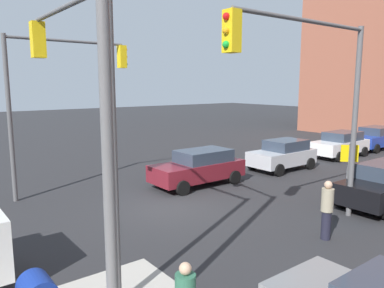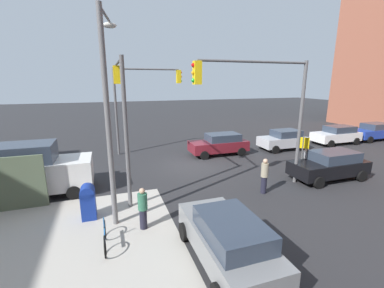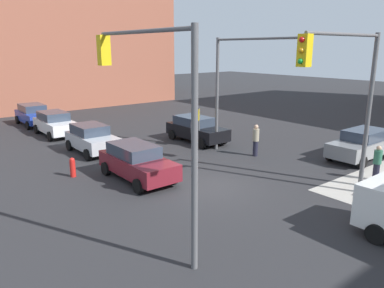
{
  "view_description": "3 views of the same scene",
  "coord_description": "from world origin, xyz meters",
  "px_view_note": "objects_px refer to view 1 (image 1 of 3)",
  "views": [
    {
      "loc": [
        7.68,
        11.22,
        4.59
      ],
      "look_at": [
        0.05,
        1.28,
        2.6
      ],
      "focal_mm": 35.0,
      "sensor_mm": 36.0,
      "label": 1
    },
    {
      "loc": [
        5.26,
        15.42,
        5.47
      ],
      "look_at": [
        0.17,
        0.35,
        1.6
      ],
      "focal_mm": 24.0,
      "sensor_mm": 36.0,
      "label": 2
    },
    {
      "loc": [
        11.64,
        -10.31,
        5.92
      ],
      "look_at": [
        -0.97,
        -0.2,
        1.77
      ],
      "focal_mm": 35.0,
      "sensor_mm": 36.0,
      "label": 3
    }
  ],
  "objects_px": {
    "traffic_signal_se_corner": "(59,84)",
    "coupe_blue": "(375,138)",
    "traffic_signal_nw_corner": "(315,82)",
    "coupe_silver": "(283,154)",
    "fire_hydrant": "(204,161)",
    "hatchback_white": "(340,144)",
    "hatchback_maroon": "(199,167)",
    "street_lamp_corner": "(99,78)",
    "pedestrian_crossing": "(327,209)",
    "pedestrian_waiting": "(351,181)",
    "traffic_signal_ne_corner": "(75,84)"
  },
  "relations": [
    {
      "from": "traffic_signal_se_corner",
      "to": "coupe_blue",
      "type": "relative_size",
      "value": 1.55
    },
    {
      "from": "traffic_signal_se_corner",
      "to": "fire_hydrant",
      "type": "xyz_separation_m",
      "value": [
        -7.52,
        0.3,
        -4.13
      ]
    },
    {
      "from": "coupe_blue",
      "to": "hatchback_maroon",
      "type": "distance_m",
      "value": 16.08
    },
    {
      "from": "pedestrian_waiting",
      "to": "pedestrian_crossing",
      "type": "bearing_deg",
      "value": -88.49
    },
    {
      "from": "pedestrian_waiting",
      "to": "hatchback_maroon",
      "type": "bearing_deg",
      "value": -171.58
    },
    {
      "from": "coupe_silver",
      "to": "traffic_signal_se_corner",
      "type": "bearing_deg",
      "value": -14.48
    },
    {
      "from": "hatchback_maroon",
      "to": "fire_hydrant",
      "type": "bearing_deg",
      "value": -133.99
    },
    {
      "from": "coupe_blue",
      "to": "hatchback_white",
      "type": "xyz_separation_m",
      "value": [
        4.64,
        0.08,
        0.0
      ]
    },
    {
      "from": "traffic_signal_se_corner",
      "to": "pedestrian_waiting",
      "type": "bearing_deg",
      "value": 135.05
    },
    {
      "from": "street_lamp_corner",
      "to": "coupe_blue",
      "type": "distance_m",
      "value": 25.44
    },
    {
      "from": "traffic_signal_nw_corner",
      "to": "traffic_signal_ne_corner",
      "type": "height_order",
      "value": "same"
    },
    {
      "from": "coupe_blue",
      "to": "hatchback_maroon",
      "type": "height_order",
      "value": "same"
    },
    {
      "from": "hatchback_maroon",
      "to": "hatchback_white",
      "type": "height_order",
      "value": "same"
    },
    {
      "from": "traffic_signal_ne_corner",
      "to": "hatchback_maroon",
      "type": "distance_m",
      "value": 9.44
    },
    {
      "from": "traffic_signal_nw_corner",
      "to": "coupe_silver",
      "type": "distance_m",
      "value": 9.64
    },
    {
      "from": "street_lamp_corner",
      "to": "fire_hydrant",
      "type": "bearing_deg",
      "value": -136.47
    },
    {
      "from": "street_lamp_corner",
      "to": "coupe_blue",
      "type": "bearing_deg",
      "value": -163.15
    },
    {
      "from": "traffic_signal_se_corner",
      "to": "coupe_silver",
      "type": "height_order",
      "value": "traffic_signal_se_corner"
    },
    {
      "from": "coupe_blue",
      "to": "pedestrian_waiting",
      "type": "bearing_deg",
      "value": 23.31
    },
    {
      "from": "street_lamp_corner",
      "to": "coupe_silver",
      "type": "xyz_separation_m",
      "value": [
        -13.6,
        -7.1,
        -3.86
      ]
    },
    {
      "from": "traffic_signal_nw_corner",
      "to": "traffic_signal_ne_corner",
      "type": "xyz_separation_m",
      "value": [
        6.61,
        -1.87,
        -0.07
      ]
    },
    {
      "from": "traffic_signal_nw_corner",
      "to": "pedestrian_waiting",
      "type": "distance_m",
      "value": 5.32
    },
    {
      "from": "pedestrian_crossing",
      "to": "pedestrian_waiting",
      "type": "height_order",
      "value": "pedestrian_crossing"
    },
    {
      "from": "street_lamp_corner",
      "to": "hatchback_white",
      "type": "relative_size",
      "value": 1.88
    },
    {
      "from": "street_lamp_corner",
      "to": "pedestrian_crossing",
      "type": "bearing_deg",
      "value": -178.11
    },
    {
      "from": "hatchback_white",
      "to": "pedestrian_waiting",
      "type": "xyz_separation_m",
      "value": [
        8.48,
        5.58,
        0.06
      ]
    },
    {
      "from": "traffic_signal_nw_corner",
      "to": "street_lamp_corner",
      "type": "relative_size",
      "value": 0.81
    },
    {
      "from": "traffic_signal_nw_corner",
      "to": "street_lamp_corner",
      "type": "height_order",
      "value": "street_lamp_corner"
    },
    {
      "from": "coupe_blue",
      "to": "coupe_silver",
      "type": "relative_size",
      "value": 1.1
    },
    {
      "from": "traffic_signal_se_corner",
      "to": "hatchback_maroon",
      "type": "relative_size",
      "value": 1.47
    },
    {
      "from": "hatchback_white",
      "to": "traffic_signal_se_corner",
      "type": "bearing_deg",
      "value": -9.21
    },
    {
      "from": "hatchback_maroon",
      "to": "coupe_silver",
      "type": "bearing_deg",
      "value": 176.93
    },
    {
      "from": "coupe_blue",
      "to": "pedestrian_crossing",
      "type": "distance_m",
      "value": 18.33
    },
    {
      "from": "traffic_signal_ne_corner",
      "to": "street_lamp_corner",
      "type": "height_order",
      "value": "street_lamp_corner"
    },
    {
      "from": "traffic_signal_se_corner",
      "to": "traffic_signal_ne_corner",
      "type": "xyz_separation_m",
      "value": [
        1.98,
        7.13,
        -0.02
      ]
    },
    {
      "from": "traffic_signal_nw_corner",
      "to": "coupe_blue",
      "type": "height_order",
      "value": "traffic_signal_nw_corner"
    },
    {
      "from": "hatchback_white",
      "to": "pedestrian_waiting",
      "type": "bearing_deg",
      "value": 33.33
    },
    {
      "from": "hatchback_maroon",
      "to": "pedestrian_crossing",
      "type": "relative_size",
      "value": 2.45
    },
    {
      "from": "traffic_signal_se_corner",
      "to": "pedestrian_crossing",
      "type": "distance_m",
      "value": 11.31
    },
    {
      "from": "fire_hydrant",
      "to": "pedestrian_crossing",
      "type": "height_order",
      "value": "pedestrian_crossing"
    },
    {
      "from": "traffic_signal_ne_corner",
      "to": "street_lamp_corner",
      "type": "bearing_deg",
      "value": 77.12
    },
    {
      "from": "hatchback_white",
      "to": "pedestrian_waiting",
      "type": "relative_size",
      "value": 2.46
    },
    {
      "from": "traffic_signal_se_corner",
      "to": "traffic_signal_ne_corner",
      "type": "distance_m",
      "value": 7.4
    },
    {
      "from": "street_lamp_corner",
      "to": "traffic_signal_se_corner",
      "type": "bearing_deg",
      "value": -104.8
    },
    {
      "from": "hatchback_maroon",
      "to": "pedestrian_waiting",
      "type": "xyz_separation_m",
      "value": [
        -2.96,
        5.77,
        0.06
      ]
    },
    {
      "from": "traffic_signal_nw_corner",
      "to": "coupe_silver",
      "type": "height_order",
      "value": "traffic_signal_nw_corner"
    },
    {
      "from": "coupe_silver",
      "to": "pedestrian_crossing",
      "type": "relative_size",
      "value": 2.13
    },
    {
      "from": "street_lamp_corner",
      "to": "coupe_silver",
      "type": "bearing_deg",
      "value": -152.43
    },
    {
      "from": "traffic_signal_nw_corner",
      "to": "coupe_silver",
      "type": "bearing_deg",
      "value": -135.85
    },
    {
      "from": "coupe_silver",
      "to": "coupe_blue",
      "type": "bearing_deg",
      "value": -178.97
    }
  ]
}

